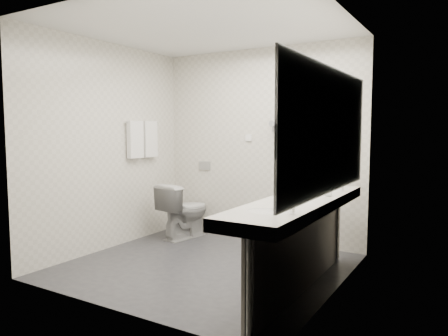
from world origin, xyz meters
The scene contains 30 objects.
floor centered at (0.00, 0.00, 0.00)m, with size 2.80×2.80×0.00m, color #2C2C31.
ceiling centered at (0.00, 0.00, 2.50)m, with size 2.80×2.80×0.00m, color white.
wall_back centered at (0.00, 1.30, 1.25)m, with size 2.80×2.80×0.00m, color silver.
wall_front centered at (0.00, -1.30, 1.25)m, with size 2.80×2.80×0.00m, color silver.
wall_left centered at (-1.40, 0.00, 1.25)m, with size 2.60×2.60×0.00m, color silver.
wall_right centered at (1.40, 0.00, 1.25)m, with size 2.60×2.60×0.00m, color silver.
vanity_counter centered at (1.12, -0.20, 0.80)m, with size 0.55×2.20×0.10m, color white.
vanity_panel centered at (1.15, -0.20, 0.38)m, with size 0.03×2.15×0.75m, color gray.
vanity_post_near centered at (1.18, -1.24, 0.38)m, with size 0.06×0.06×0.75m, color silver.
vanity_post_far centered at (1.18, 0.84, 0.38)m, with size 0.06×0.06×0.75m, color silver.
mirror centered at (1.39, -0.20, 1.45)m, with size 0.02×2.20×1.05m, color #B2BCC6.
basin_near centered at (1.12, -0.85, 0.83)m, with size 0.40×0.31×0.05m, color white.
basin_far centered at (1.12, 0.45, 0.83)m, with size 0.40×0.31×0.05m, color white.
faucet_near centered at (1.32, -0.85, 0.92)m, with size 0.04×0.04×0.15m, color silver.
faucet_far centered at (1.32, 0.45, 0.92)m, with size 0.04×0.04×0.15m, color silver.
soap_bottle_a centered at (1.09, -0.22, 0.91)m, with size 0.05×0.05×0.12m, color silver.
soap_bottle_b centered at (1.15, -0.01, 0.90)m, with size 0.07×0.07×0.09m, color silver.
glass_left centered at (1.30, 0.10, 0.91)m, with size 0.06×0.06×0.11m, color silver.
toilet centered at (-0.90, 0.86, 0.37)m, with size 0.42×0.73×0.74m, color white.
flush_plate centered at (-0.85, 1.29, 0.95)m, with size 0.18×0.02×0.12m, color #B2B5BA.
pedal_bin centered at (0.08, 0.93, 0.14)m, with size 0.19×0.19×0.27m, color #B2B5BA.
bin_lid centered at (0.08, 0.93, 0.28)m, with size 0.19×0.19×0.01m, color #B2B5BA.
towel_rail centered at (-1.35, 0.55, 1.55)m, with size 0.02×0.02×0.62m, color silver.
towel_near centered at (-1.34, 0.41, 1.33)m, with size 0.07×0.24×0.48m, color white.
towel_far centered at (-1.34, 0.69, 1.33)m, with size 0.07×0.24×0.48m, color white.
dryer_cradle centered at (0.25, 1.27, 1.50)m, with size 0.10×0.04×0.14m, color gray.
dryer_barrel centered at (0.25, 1.20, 1.53)m, with size 0.08×0.08×0.14m, color gray.
dryer_cord centered at (0.25, 1.26, 1.25)m, with size 0.02×0.02×0.35m, color black.
switch_plate_a centered at (-0.15, 1.29, 1.35)m, with size 0.09×0.02×0.09m, color white.
switch_plate_b centered at (0.55, 1.29, 1.35)m, with size 0.09×0.02×0.09m, color white.
Camera 1 is at (2.43, -3.67, 1.45)m, focal length 33.79 mm.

